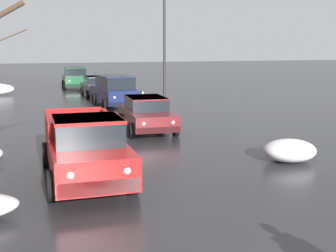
{
  "coord_description": "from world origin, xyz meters",
  "views": [
    {
      "loc": [
        -3.26,
        -4.29,
        3.42
      ],
      "look_at": [
        1.38,
        8.72,
        0.99
      ],
      "focal_mm": 47.76,
      "sensor_mm": 36.0,
      "label": 1
    }
  ],
  "objects_px": {
    "suv_darkblue_parked_kerbside_mid": "(115,90)",
    "suv_green_queued_behind_truck": "(75,77)",
    "sedan_maroon_parked_kerbside_close": "(147,113)",
    "street_lamp_post": "(164,45)",
    "pickup_truck_red_approaching_near_lane": "(85,147)",
    "sedan_grey_parked_far_down_block": "(97,86)"
  },
  "relations": [
    {
      "from": "pickup_truck_red_approaching_near_lane",
      "to": "sedan_grey_parked_far_down_block",
      "type": "distance_m",
      "value": 20.59
    },
    {
      "from": "suv_green_queued_behind_truck",
      "to": "street_lamp_post",
      "type": "height_order",
      "value": "street_lamp_post"
    },
    {
      "from": "sedan_maroon_parked_kerbside_close",
      "to": "suv_darkblue_parked_kerbside_mid",
      "type": "bearing_deg",
      "value": 86.46
    },
    {
      "from": "sedan_maroon_parked_kerbside_close",
      "to": "pickup_truck_red_approaching_near_lane",
      "type": "bearing_deg",
      "value": -119.93
    },
    {
      "from": "sedan_grey_parked_far_down_block",
      "to": "suv_green_queued_behind_truck",
      "type": "bearing_deg",
      "value": 95.5
    },
    {
      "from": "suv_darkblue_parked_kerbside_mid",
      "to": "street_lamp_post",
      "type": "bearing_deg",
      "value": -38.41
    },
    {
      "from": "suv_green_queued_behind_truck",
      "to": "street_lamp_post",
      "type": "bearing_deg",
      "value": -78.68
    },
    {
      "from": "suv_green_queued_behind_truck",
      "to": "street_lamp_post",
      "type": "xyz_separation_m",
      "value": [
        2.9,
        -14.51,
        2.56
      ]
    },
    {
      "from": "pickup_truck_red_approaching_near_lane",
      "to": "street_lamp_post",
      "type": "xyz_separation_m",
      "value": [
        6.43,
        12.2,
        2.67
      ]
    },
    {
      "from": "sedan_maroon_parked_kerbside_close",
      "to": "street_lamp_post",
      "type": "xyz_separation_m",
      "value": [
        2.89,
        6.05,
        2.79
      ]
    },
    {
      "from": "sedan_grey_parked_far_down_block",
      "to": "sedan_maroon_parked_kerbside_close",
      "type": "bearing_deg",
      "value": -92.52
    },
    {
      "from": "suv_darkblue_parked_kerbside_mid",
      "to": "suv_green_queued_behind_truck",
      "type": "bearing_deg",
      "value": 92.3
    },
    {
      "from": "pickup_truck_red_approaching_near_lane",
      "to": "sedan_grey_parked_far_down_block",
      "type": "relative_size",
      "value": 1.27
    },
    {
      "from": "sedan_maroon_parked_kerbside_close",
      "to": "suv_darkblue_parked_kerbside_mid",
      "type": "distance_m",
      "value": 7.97
    },
    {
      "from": "suv_green_queued_behind_truck",
      "to": "street_lamp_post",
      "type": "relative_size",
      "value": 0.72
    },
    {
      "from": "sedan_maroon_parked_kerbside_close",
      "to": "suv_green_queued_behind_truck",
      "type": "bearing_deg",
      "value": 90.04
    },
    {
      "from": "suv_darkblue_parked_kerbside_mid",
      "to": "sedan_maroon_parked_kerbside_close",
      "type": "bearing_deg",
      "value": -93.54
    },
    {
      "from": "sedan_maroon_parked_kerbside_close",
      "to": "sedan_grey_parked_far_down_block",
      "type": "distance_m",
      "value": 14.02
    },
    {
      "from": "suv_darkblue_parked_kerbside_mid",
      "to": "sedan_grey_parked_far_down_block",
      "type": "distance_m",
      "value": 6.07
    },
    {
      "from": "suv_darkblue_parked_kerbside_mid",
      "to": "suv_green_queued_behind_truck",
      "type": "relative_size",
      "value": 1.06
    },
    {
      "from": "sedan_maroon_parked_kerbside_close",
      "to": "sedan_grey_parked_far_down_block",
      "type": "bearing_deg",
      "value": 87.48
    },
    {
      "from": "pickup_truck_red_approaching_near_lane",
      "to": "sedan_maroon_parked_kerbside_close",
      "type": "height_order",
      "value": "pickup_truck_red_approaching_near_lane"
    }
  ]
}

